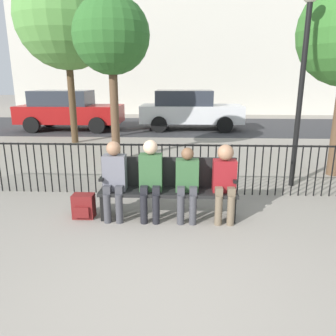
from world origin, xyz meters
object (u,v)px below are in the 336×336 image
seated_person_2 (187,181)px  park_bench (168,185)px  backpack (84,206)px  lamp_post (304,60)px  parked_car_0 (189,109)px  parked_car_1 (68,110)px  seated_person_3 (225,178)px  seated_person_0 (114,176)px  seated_person_1 (151,176)px  tree_0 (111,36)px  tree_2 (66,19)px

seated_person_2 → park_bench: bearing=154.6°
backpack → lamp_post: bearing=25.3°
parked_car_0 → parked_car_1: size_ratio=1.00×
seated_person_3 → lamp_post: bearing=48.0°
seated_person_0 → backpack: (-0.50, -0.01, -0.49)m
seated_person_1 → backpack: size_ratio=3.26×
park_bench → tree_0: size_ratio=0.52×
tree_0 → lamp_post: bearing=-26.7°
seated_person_3 → lamp_post: (1.58, 1.76, 1.74)m
seated_person_1 → tree_2: (-3.16, 6.09, 3.17)m
parked_car_1 → park_bench: bearing=-62.5°
seated_person_1 → tree_2: bearing=117.5°
seated_person_2 → parked_car_0: 9.22m
tree_0 → backpack: bearing=-86.4°
seated_person_1 → tree_2: tree_2 is taller
backpack → tree_2: tree_2 is taller
tree_0 → seated_person_0: bearing=-78.9°
seated_person_3 → lamp_post: lamp_post is taller
parked_car_1 → backpack: bearing=-69.9°
seated_person_2 → lamp_post: 3.30m
tree_0 → seated_person_2: bearing=-64.0°
seated_person_2 → backpack: 1.65m
park_bench → tree_0: 4.70m
lamp_post → parked_car_1: bearing=134.5°
park_bench → seated_person_3: bearing=-9.0°
seated_person_0 → seated_person_1: bearing=0.1°
backpack → parked_car_1: size_ratio=0.09×
tree_2 → parked_car_1: (-1.11, 2.75, -3.01)m
parked_car_1 → seated_person_1: bearing=-64.2°
seated_person_1 → lamp_post: bearing=33.2°
seated_person_0 → tree_0: size_ratio=0.30×
park_bench → seated_person_3: seated_person_3 is taller
seated_person_1 → park_bench: bearing=26.8°
lamp_post → park_bench: bearing=-146.1°
tree_2 → lamp_post: bearing=-36.5°
tree_2 → parked_car_1: 4.23m
seated_person_1 → tree_0: size_ratio=0.30×
seated_person_3 → tree_2: size_ratio=0.22×
backpack → seated_person_0: bearing=0.8°
tree_2 → parked_car_1: size_ratio=1.29×
seated_person_3 → tree_2: tree_2 is taller
park_bench → parked_car_1: bearing=117.5°
park_bench → seated_person_1: bearing=-153.2°
seated_person_3 → tree_0: (-2.38, 3.75, 2.40)m
park_bench → seated_person_2: size_ratio=1.86×
seated_person_1 → parked_car_1: parked_car_1 is taller
tree_0 → lamp_post: size_ratio=1.11×
park_bench → seated_person_3: size_ratio=1.78×
tree_2 → parked_car_0: bearing=38.7°
park_bench → tree_2: tree_2 is taller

